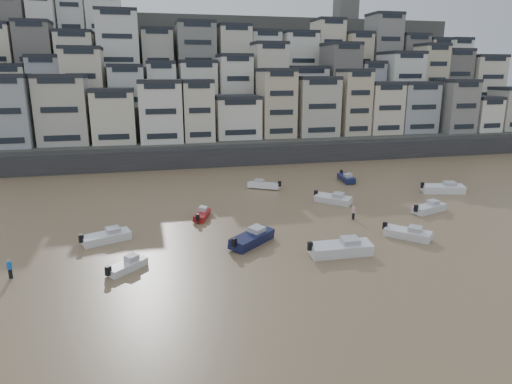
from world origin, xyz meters
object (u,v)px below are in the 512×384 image
object	(u,v)px
boat_f	(202,214)
boat_a	(341,247)
boat_k	(106,236)
person_blue	(10,268)
boat_b	(408,232)
boat_c	(252,236)
boat_h	(264,184)
boat_i	(346,177)
boat_g	(443,187)
boat_d	(429,207)
boat_j	(127,264)
boat_e	(333,198)
person_pink	(353,212)

from	to	relation	value
boat_f	boat_a	bearing A→B (deg)	-120.72
boat_k	person_blue	world-z (taller)	person_blue
boat_b	boat_c	bearing A→B (deg)	-141.11
boat_h	boat_i	xyz separation A→B (m)	(13.93, 1.30, 0.01)
boat_c	boat_k	xyz separation A→B (m)	(-14.35, 4.04, -0.12)
boat_a	boat_i	xyz separation A→B (m)	(13.34, 28.01, -0.18)
boat_a	boat_c	world-z (taller)	boat_a
boat_f	boat_k	xyz separation A→B (m)	(-10.47, -5.53, 0.14)
boat_g	person_blue	size ratio (longest dim) A/B	3.68
boat_a	boat_d	bearing A→B (deg)	33.83
boat_d	person_blue	world-z (taller)	person_blue
boat_a	person_blue	xyz separation A→B (m)	(-29.19, 2.03, -0.02)
boat_a	boat_j	size ratio (longest dim) A/B	1.53
boat_e	person_blue	size ratio (longest dim) A/B	3.06
person_blue	boat_e	bearing A→B (deg)	22.51
boat_i	boat_g	bearing A→B (deg)	52.10
boat_d	boat_k	world-z (taller)	boat_d
boat_c	boat_j	bearing A→B (deg)	155.26
boat_c	boat_k	size ratio (longest dim) A/B	1.17
boat_d	boat_j	xyz separation A→B (m)	(-36.02, -9.01, -0.15)
boat_a	boat_g	distance (m)	29.92
boat_b	person_blue	size ratio (longest dim) A/B	2.97
boat_e	boat_f	distance (m)	17.88
boat_a	boat_b	distance (m)	9.07
boat_d	boat_h	xyz separation A→B (m)	(-16.97, 16.45, -0.03)
boat_g	person_pink	bearing A→B (deg)	-140.68
boat_c	boat_k	world-z (taller)	boat_c
boat_f	boat_j	distance (m)	15.52
boat_b	person_pink	distance (m)	7.77
boat_b	boat_j	xyz separation A→B (m)	(-28.34, -1.33, -0.12)
person_blue	boat_j	bearing A→B (deg)	-4.63
boat_c	boat_d	size ratio (longest dim) A/B	1.14
person_blue	boat_h	bearing A→B (deg)	40.79
boat_a	boat_j	world-z (taller)	boat_a
boat_h	boat_j	bearing A→B (deg)	84.38
boat_f	boat_h	bearing A→B (deg)	-20.43
boat_k	person_blue	xyz separation A→B (m)	(-7.31, -6.85, 0.15)
person_pink	boat_f	bearing A→B (deg)	165.32
boat_k	boat_d	bearing A→B (deg)	-20.26
boat_d	person_pink	bearing A→B (deg)	162.68
boat_e	boat_j	world-z (taller)	boat_e
boat_g	person_blue	distance (m)	55.43
boat_h	person_pink	bearing A→B (deg)	142.45
boat_h	boat_i	bearing A→B (deg)	-143.48
boat_h	boat_g	bearing A→B (deg)	-168.32
boat_h	person_blue	size ratio (longest dim) A/B	2.96
boat_g	boat_i	size ratio (longest dim) A/B	1.23
boat_b	boat_a	bearing A→B (deg)	-116.67
boat_f	person_pink	distance (m)	17.96
boat_a	person_pink	distance (m)	11.52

